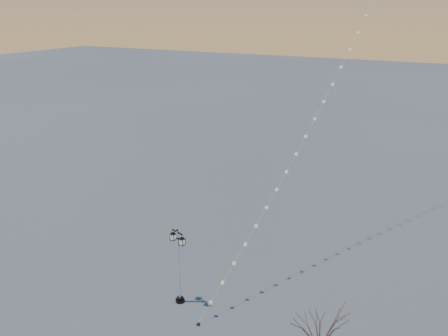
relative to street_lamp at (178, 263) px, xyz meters
The scene contains 4 objects.
ground 4.23m from the street_lamp, 37.15° to the right, with size 300.00×300.00×0.00m, color #595959.
street_lamp is the anchor object (origin of this frame).
bare_tree 9.95m from the street_lamp, 12.53° to the right, with size 2.30×2.30×3.82m.
kite_train 20.57m from the street_lamp, 65.91° to the left, with size 8.74×31.61×33.41m.
Camera 1 is at (11.07, -18.59, 18.12)m, focal length 35.77 mm.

